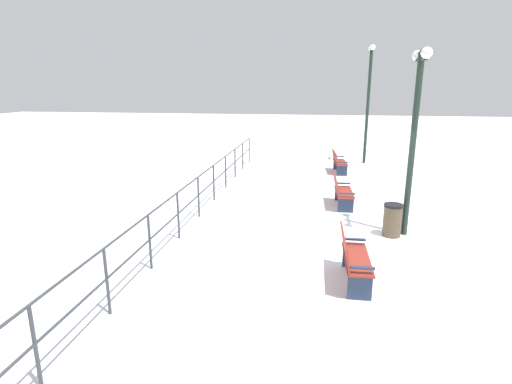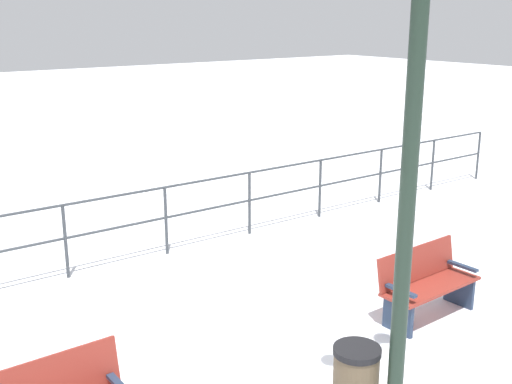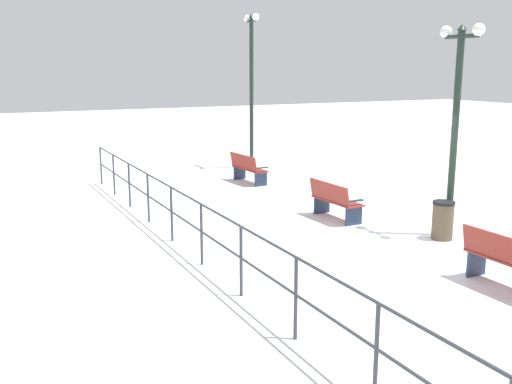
% 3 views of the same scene
% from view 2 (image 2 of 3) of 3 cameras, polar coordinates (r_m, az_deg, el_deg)
% --- Properties ---
extents(ground_plane, '(80.00, 80.00, 0.00)m').
position_cam_2_polar(ground_plane, '(7.04, 2.12, -16.39)').
color(ground_plane, white).
rests_on(ground_plane, ground).
extents(bench_third, '(0.59, 1.46, 0.88)m').
position_cam_2_polar(bench_third, '(8.42, 14.99, -7.85)').
color(bench_third, maroon).
rests_on(bench_third, ground).
extents(lamppost_middle, '(0.24, 1.09, 4.27)m').
position_cam_2_polar(lamppost_middle, '(5.30, 13.72, 4.38)').
color(lamppost_middle, '#1E2D23').
rests_on(lamppost_middle, ground).
extents(waterfront_railing, '(0.05, 18.10, 1.13)m').
position_cam_2_polar(waterfront_railing, '(9.86, -12.29, -2.36)').
color(waterfront_railing, '#383D42').
rests_on(waterfront_railing, ground).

